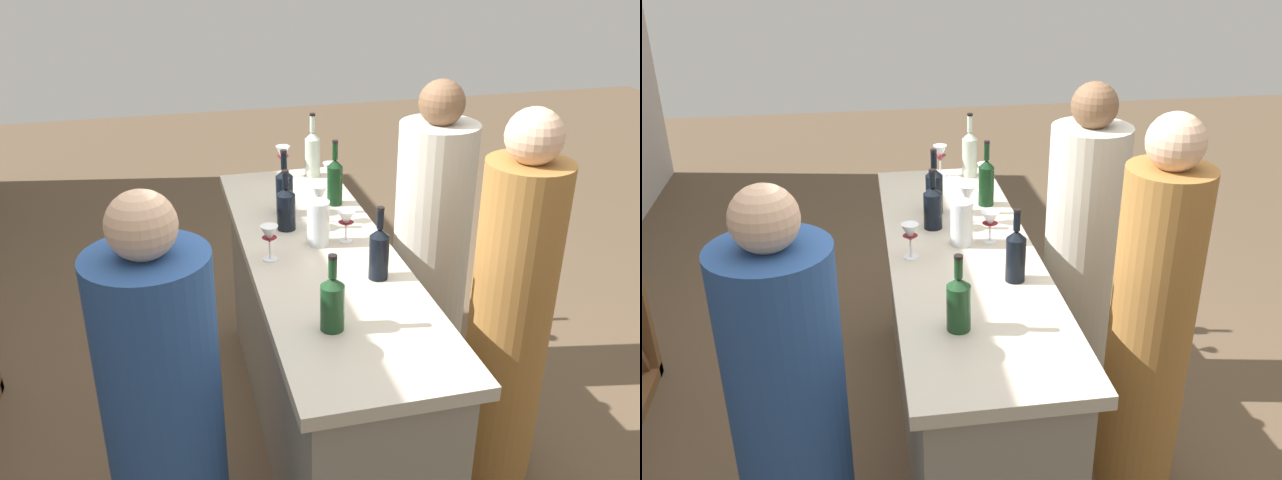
% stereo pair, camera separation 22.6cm
% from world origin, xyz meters
% --- Properties ---
extents(ground_plane, '(12.00, 12.00, 0.00)m').
position_xyz_m(ground_plane, '(0.00, 0.00, 0.00)').
color(ground_plane, brown).
extents(bar_counter, '(2.03, 0.61, 0.95)m').
position_xyz_m(bar_counter, '(0.00, 0.00, 0.48)').
color(bar_counter, gray).
rests_on(bar_counter, ground).
extents(wine_bottle_leftmost_olive_green, '(0.08, 0.08, 0.28)m').
position_xyz_m(wine_bottle_leftmost_olive_green, '(-0.59, 0.10, 1.06)').
color(wine_bottle_leftmost_olive_green, '#193D1E').
rests_on(wine_bottle_leftmost_olive_green, bar_counter).
extents(wine_bottle_second_left_near_black, '(0.08, 0.08, 0.29)m').
position_xyz_m(wine_bottle_second_left_near_black, '(-0.28, -0.16, 1.06)').
color(wine_bottle_second_left_near_black, black).
rests_on(wine_bottle_second_left_near_black, bar_counter).
extents(wine_bottle_center_near_black, '(0.08, 0.08, 0.27)m').
position_xyz_m(wine_bottle_center_near_black, '(0.25, 0.09, 1.06)').
color(wine_bottle_center_near_black, black).
rests_on(wine_bottle_center_near_black, bar_counter).
extents(wine_bottle_second_right_near_black, '(0.08, 0.08, 0.31)m').
position_xyz_m(wine_bottle_second_right_near_black, '(0.42, 0.06, 1.07)').
color(wine_bottle_second_right_near_black, black).
rests_on(wine_bottle_second_right_near_black, bar_counter).
extents(wine_bottle_rightmost_dark_green, '(0.07, 0.07, 0.32)m').
position_xyz_m(wine_bottle_rightmost_dark_green, '(0.48, -0.19, 1.07)').
color(wine_bottle_rightmost_dark_green, black).
rests_on(wine_bottle_rightmost_dark_green, bar_counter).
extents(wine_bottle_far_right_clear_pale, '(0.08, 0.08, 0.34)m').
position_xyz_m(wine_bottle_far_right_clear_pale, '(0.89, -0.18, 1.08)').
color(wine_bottle_far_right_clear_pale, '#B7C6B2').
rests_on(wine_bottle_far_right_clear_pale, bar_counter).
extents(wine_glass_near_left, '(0.07, 0.07, 0.14)m').
position_xyz_m(wine_glass_near_left, '(0.68, -0.22, 1.05)').
color(wine_glass_near_left, white).
rests_on(wine_glass_near_left, bar_counter).
extents(wine_glass_near_center, '(0.08, 0.08, 0.14)m').
position_xyz_m(wine_glass_near_center, '(0.07, -0.13, 1.05)').
color(wine_glass_near_center, white).
rests_on(wine_glass_near_center, bar_counter).
extents(wine_glass_near_right, '(0.07, 0.07, 0.17)m').
position_xyz_m(wine_glass_near_right, '(0.29, -0.07, 1.08)').
color(wine_glass_near_right, white).
rests_on(wine_glass_near_right, bar_counter).
extents(wine_glass_far_left, '(0.07, 0.07, 0.17)m').
position_xyz_m(wine_glass_far_left, '(0.92, -0.02, 1.07)').
color(wine_glass_far_left, white).
rests_on(wine_glass_far_left, bar_counter).
extents(wine_glass_far_center, '(0.07, 0.07, 0.15)m').
position_xyz_m(wine_glass_far_center, '(-0.03, 0.21, 1.06)').
color(wine_glass_far_center, white).
rests_on(wine_glass_far_center, bar_counter).
extents(water_pitcher, '(0.10, 0.10, 0.19)m').
position_xyz_m(water_pitcher, '(0.07, -0.01, 1.05)').
color(water_pitcher, silver).
rests_on(water_pitcher, bar_counter).
extents(person_left_guest, '(0.40, 0.40, 1.56)m').
position_xyz_m(person_left_guest, '(0.33, -0.64, 0.72)').
color(person_left_guest, beige).
rests_on(person_left_guest, ground).
extents(person_center_guest, '(0.33, 0.33, 1.61)m').
position_xyz_m(person_center_guest, '(-0.38, -0.69, 0.75)').
color(person_center_guest, '#9E6B33').
rests_on(person_center_guest, ground).
extents(person_right_guest, '(0.47, 0.47, 1.52)m').
position_xyz_m(person_right_guest, '(-0.64, 0.68, 0.70)').
color(person_right_guest, '#284C8C').
rests_on(person_right_guest, ground).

